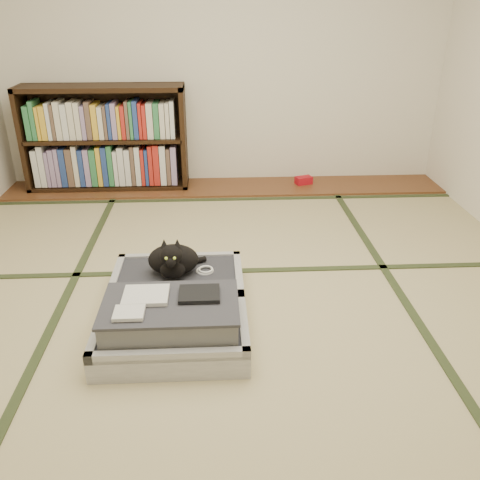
{
  "coord_description": "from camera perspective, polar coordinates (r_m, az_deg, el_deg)",
  "views": [
    {
      "loc": [
        -0.1,
        -2.49,
        1.61
      ],
      "look_at": [
        0.05,
        0.35,
        0.25
      ],
      "focal_mm": 38.0,
      "sensor_mm": 36.0,
      "label": 1
    }
  ],
  "objects": [
    {
      "name": "tatami_borders",
      "position": [
        3.39,
        -0.97,
        -2.72
      ],
      "size": [
        4.0,
        4.5,
        0.01
      ],
      "color": "#2D381E",
      "rests_on": "ground"
    },
    {
      "name": "cat",
      "position": [
        2.95,
        -7.51,
        -2.25
      ],
      "size": [
        0.34,
        0.34,
        0.27
      ],
      "color": "black",
      "rests_on": "suitcase"
    },
    {
      "name": "room_shell",
      "position": [
        2.5,
        -0.78,
        22.14
      ],
      "size": [
        4.5,
        4.5,
        4.5
      ],
      "color": "white",
      "rests_on": "ground"
    },
    {
      "name": "wood_strip",
      "position": [
        4.77,
        -1.64,
        5.94
      ],
      "size": [
        4.0,
        0.5,
        0.02
      ],
      "primitive_type": "cube",
      "color": "brown",
      "rests_on": "ground"
    },
    {
      "name": "bookcase",
      "position": [
        4.8,
        -14.83,
        10.77
      ],
      "size": [
        1.44,
        0.33,
        0.93
      ],
      "color": "black",
      "rests_on": "wood_strip"
    },
    {
      "name": "hanger",
      "position": [
        3.06,
        -5.4,
        -6.16
      ],
      "size": [
        0.36,
        0.24,
        0.01
      ],
      "color": "black",
      "rests_on": "floor"
    },
    {
      "name": "cable_coil",
      "position": [
        3.01,
        -3.93,
        -3.4
      ],
      "size": [
        0.11,
        0.11,
        0.03
      ],
      "color": "white",
      "rests_on": "suitcase"
    },
    {
      "name": "floor",
      "position": [
        2.97,
        -0.62,
        -7.31
      ],
      "size": [
        4.5,
        4.5,
        0.0
      ],
      "primitive_type": "plane",
      "color": "#C8B785",
      "rests_on": "ground"
    },
    {
      "name": "suitcase",
      "position": [
        2.77,
        -7.36,
        -7.65
      ],
      "size": [
        0.76,
        1.01,
        0.3
      ],
      "color": "#BABABF",
      "rests_on": "floor"
    },
    {
      "name": "red_item",
      "position": [
        4.85,
        7.16,
        6.67
      ],
      "size": [
        0.17,
        0.13,
        0.07
      ],
      "primitive_type": "cube",
      "rotation": [
        0.0,
        0.0,
        0.31
      ],
      "color": "#AD0D19",
      "rests_on": "wood_strip"
    }
  ]
}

